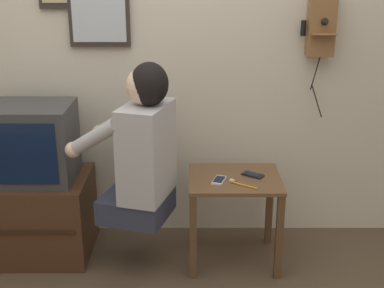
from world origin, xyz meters
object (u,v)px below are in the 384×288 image
at_px(cell_phone_held, 219,180).
at_px(person, 142,148).
at_px(wall_phone_antique, 321,24).
at_px(cell_phone_spare, 253,175).
at_px(toothbrush, 242,184).
at_px(television, 26,143).

bearing_deg(cell_phone_held, person, -157.47).
distance_m(wall_phone_antique, cell_phone_spare, 0.97).
bearing_deg(toothbrush, television, 115.06).
relative_size(person, toothbrush, 5.99).
bearing_deg(wall_phone_antique, cell_phone_held, -147.04).
bearing_deg(wall_phone_antique, television, -171.75).
bearing_deg(person, cell_phone_held, -69.36).
distance_m(cell_phone_held, toothbrush, 0.14).
bearing_deg(wall_phone_antique, cell_phone_spare, -142.29).
xyz_separation_m(person, cell_phone_held, (0.43, 0.03, -0.20)).
xyz_separation_m(television, wall_phone_antique, (1.72, 0.25, 0.65)).
bearing_deg(television, cell_phone_held, -7.19).
distance_m(wall_phone_antique, cell_phone_held, 1.10).
height_order(person, wall_phone_antique, wall_phone_antique).
height_order(television, cell_phone_held, television).
relative_size(person, cell_phone_held, 6.59).
height_order(television, cell_phone_spare, television).
relative_size(cell_phone_held, cell_phone_spare, 1.00).
bearing_deg(person, cell_phone_spare, -63.60).
xyz_separation_m(wall_phone_antique, cell_phone_held, (-0.60, -0.39, -0.83)).
relative_size(person, cell_phone_spare, 6.60).
relative_size(wall_phone_antique, cell_phone_held, 5.71).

